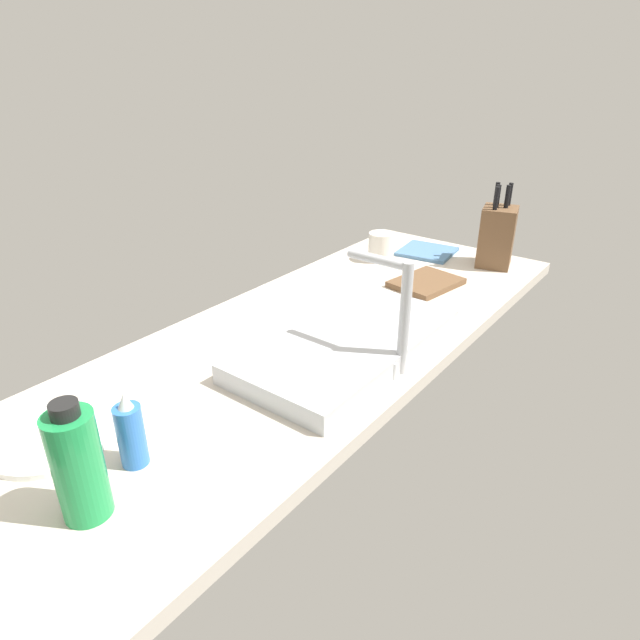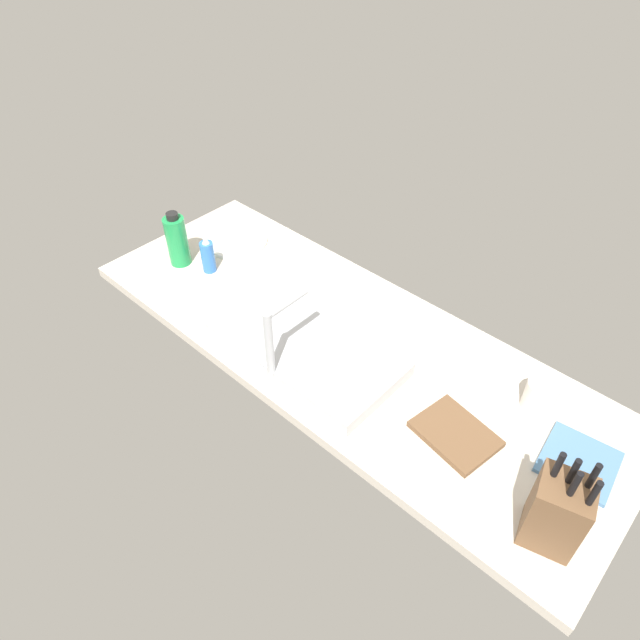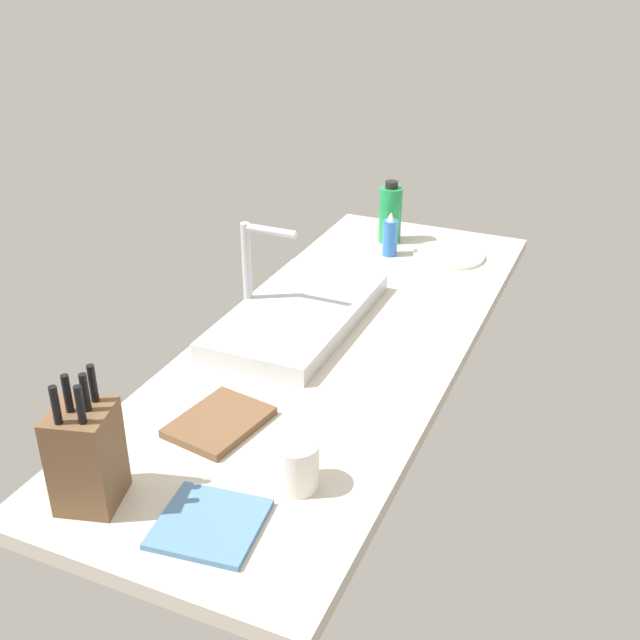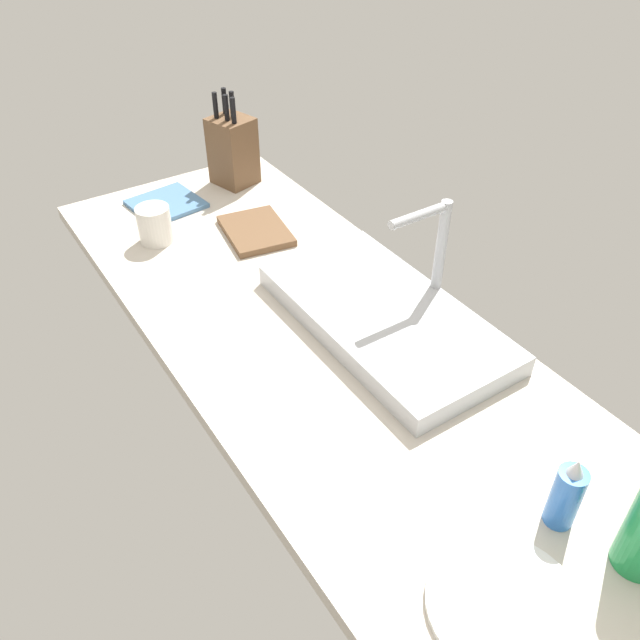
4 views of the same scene
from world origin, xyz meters
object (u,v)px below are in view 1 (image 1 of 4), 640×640
at_px(water_bottle, 78,464).
at_px(cutting_board, 426,283).
at_px(knife_block, 497,236).
at_px(dinner_plate, 51,437).
at_px(dish_towel, 427,251).
at_px(sink_basin, 347,344).
at_px(faucet, 397,306).
at_px(soap_bottle, 131,433).
at_px(coffee_mug, 381,247).

bearing_deg(water_bottle, cutting_board, -179.12).
height_order(knife_block, dinner_plate, knife_block).
distance_m(cutting_board, dinner_plate, 1.10).
xyz_separation_m(water_bottle, dish_towel, (-1.41, -0.16, -0.09)).
height_order(sink_basin, water_bottle, water_bottle).
bearing_deg(water_bottle, faucet, 166.67).
xyz_separation_m(water_bottle, dinner_plate, (-0.06, -0.22, -0.09)).
bearing_deg(faucet, sink_basin, -89.30).
bearing_deg(knife_block, faucet, -9.54).
bearing_deg(dinner_plate, cutting_board, 169.59).
bearing_deg(sink_basin, faucet, 90.70).
relative_size(faucet, soap_bottle, 1.81).
relative_size(soap_bottle, coffee_mug, 1.49).
height_order(water_bottle, dish_towel, water_bottle).
distance_m(sink_basin, cutting_board, 0.49).
height_order(water_bottle, coffee_mug, water_bottle).
bearing_deg(faucet, cutting_board, -160.58).
height_order(cutting_board, dinner_plate, cutting_board).
distance_m(sink_basin, faucet, 0.18).
height_order(soap_bottle, water_bottle, water_bottle).
bearing_deg(water_bottle, sink_basin, 177.40).
distance_m(soap_bottle, dinner_plate, 0.19).
bearing_deg(sink_basin, soap_bottle, -7.34).
xyz_separation_m(water_bottle, coffee_mug, (-1.25, -0.25, -0.05)).
bearing_deg(dish_towel, soap_bottle, 5.09).
bearing_deg(dinner_plate, soap_bottle, 107.78).
bearing_deg(sink_basin, dish_towel, -166.35).
distance_m(soap_bottle, coffee_mug, 1.16).
distance_m(dish_towel, coffee_mug, 0.19).
distance_m(cutting_board, dish_towel, 0.31).
distance_m(faucet, cutting_board, 0.54).
bearing_deg(dish_towel, faucet, 22.19).
distance_m(knife_block, water_bottle, 1.44).
xyz_separation_m(soap_bottle, water_bottle, (0.11, 0.04, 0.03)).
height_order(sink_basin, knife_block, knife_block).
relative_size(sink_basin, water_bottle, 2.82).
bearing_deg(faucet, dinner_plate, -31.92).
xyz_separation_m(cutting_board, soap_bottle, (1.03, -0.02, 0.05)).
relative_size(cutting_board, coffee_mug, 2.12).
bearing_deg(dinner_plate, knife_block, 168.03).
relative_size(sink_basin, faucet, 2.21).
bearing_deg(coffee_mug, knife_block, 119.85).
distance_m(soap_bottle, dish_towel, 1.31).
distance_m(cutting_board, coffee_mug, 0.26).
distance_m(dinner_plate, coffee_mug, 1.20).
distance_m(dinner_plate, dish_towel, 1.36).
relative_size(knife_block, cutting_board, 1.32).
bearing_deg(sink_basin, coffee_mug, -155.13).
relative_size(knife_block, water_bottle, 1.32).
height_order(soap_bottle, dinner_plate, soap_bottle).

